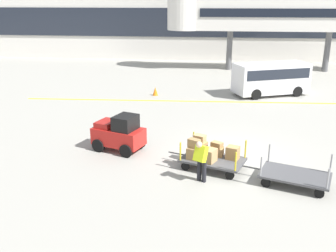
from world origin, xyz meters
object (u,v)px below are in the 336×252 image
Objects in this scene: baggage_handler at (201,159)px; shuttle_van at (271,76)px; baggage_tug at (119,134)px; safety_cone_near at (155,91)px; baggage_cart_lead at (210,154)px; baggage_cart_middle at (295,176)px.

shuttle_van is at bearing 72.29° from baggage_handler.
baggage_tug is 9.63m from safety_cone_near.
shuttle_van is 9.39× the size of safety_cone_near.
baggage_handler reaches higher than baggage_cart_lead.
safety_cone_near is at bearing 105.37° from baggage_handler.
baggage_cart_lead is 3.15m from baggage_cart_middle.
shuttle_van is at bearing 7.47° from safety_cone_near.
shuttle_van is at bearing 85.78° from baggage_cart_middle.
shuttle_van is (4.20, 13.16, 0.37)m from baggage_handler.
baggage_cart_middle is 5.58× the size of safety_cone_near.
baggage_cart_middle is at bearing 2.40° from baggage_handler.
baggage_cart_lead is 0.59× the size of shuttle_van.
baggage_cart_lead is 1.31m from baggage_handler.
baggage_cart_lead is 5.58× the size of safety_cone_near.
baggage_tug is at bearing 160.28° from baggage_cart_middle.
baggage_cart_middle is at bearing -20.52° from baggage_cart_lead.
shuttle_van reaches higher than baggage_handler.
baggage_cart_lead is at bearing -108.12° from shuttle_van.
baggage_cart_middle reaches higher than safety_cone_near.
safety_cone_near is at bearing 108.44° from baggage_cart_lead.
baggage_cart_lead is at bearing -71.56° from safety_cone_near.
baggage_tug is 1.50× the size of baggage_handler.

